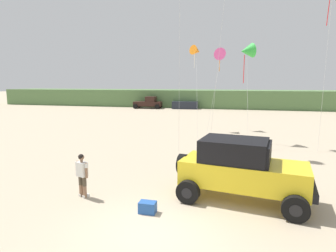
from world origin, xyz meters
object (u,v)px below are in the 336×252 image
(jeep, at_px, (241,168))
(kite_green_box, at_px, (221,55))
(person_watching, at_px, (82,173))
(kite_purple_stunt, at_px, (247,51))
(distant_sedan, at_px, (185,105))
(distant_pickup, at_px, (149,103))
(cooler_box, at_px, (148,207))
(kite_orange_streamer, at_px, (196,51))

(jeep, relative_size, kite_green_box, 0.68)
(person_watching, relative_size, kite_purple_stunt, 0.24)
(person_watching, height_order, distant_sedan, person_watching)
(distant_pickup, relative_size, kite_green_box, 0.64)
(cooler_box, relative_size, kite_green_box, 0.08)
(cooler_box, distance_m, kite_orange_streamer, 18.52)
(cooler_box, height_order, distant_pickup, distant_pickup)
(kite_purple_stunt, bearing_deg, distant_sedan, 110.04)
(cooler_box, height_order, kite_green_box, kite_green_box)
(kite_green_box, bearing_deg, person_watching, -102.64)
(distant_sedan, distance_m, kite_orange_streamer, 21.26)
(kite_purple_stunt, bearing_deg, cooler_box, -104.54)
(person_watching, xyz_separation_m, cooler_box, (2.77, -0.65, -0.75))
(jeep, bearing_deg, person_watching, -168.45)
(kite_green_box, bearing_deg, distant_pickup, 125.68)
(person_watching, relative_size, kite_orange_streamer, 0.22)
(kite_purple_stunt, distance_m, kite_orange_streamer, 6.25)
(kite_orange_streamer, bearing_deg, kite_purple_stunt, -46.94)
(jeep, height_order, kite_purple_stunt, kite_purple_stunt)
(kite_orange_streamer, bearing_deg, person_watching, -96.22)
(kite_purple_stunt, bearing_deg, person_watching, -116.79)
(person_watching, height_order, kite_green_box, kite_green_box)
(kite_purple_stunt, relative_size, kite_green_box, 0.95)
(distant_pickup, height_order, kite_purple_stunt, kite_purple_stunt)
(person_watching, bearing_deg, distant_pickup, 104.02)
(cooler_box, bearing_deg, kite_orange_streamer, 92.92)
(jeep, relative_size, cooler_box, 8.91)
(jeep, xyz_separation_m, person_watching, (-5.75, -1.18, -0.26))
(cooler_box, relative_size, distant_pickup, 0.12)
(distant_sedan, bearing_deg, person_watching, -90.36)
(distant_sedan, xyz_separation_m, kite_orange_streamer, (4.61, -19.73, 6.47))
(jeep, height_order, kite_green_box, kite_green_box)
(jeep, xyz_separation_m, kite_purple_stunt, (0.29, 10.80, 5.27))
(jeep, relative_size, distant_sedan, 1.19)
(distant_pickup, relative_size, kite_orange_streamer, 0.62)
(distant_pickup, distance_m, kite_orange_streamer, 22.59)
(person_watching, height_order, kite_purple_stunt, kite_purple_stunt)
(kite_purple_stunt, bearing_deg, jeep, -91.53)
(kite_purple_stunt, height_order, kite_green_box, kite_green_box)
(cooler_box, bearing_deg, kite_purple_stunt, 75.14)
(jeep, distance_m, kite_orange_streamer, 16.89)
(kite_green_box, height_order, kite_orange_streamer, kite_orange_streamer)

